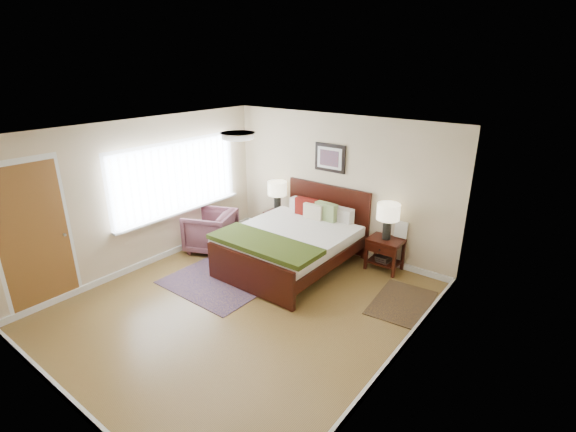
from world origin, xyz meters
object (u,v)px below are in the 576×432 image
(lamp_right, at_px, (388,214))
(rug_persian, at_px, (239,271))
(bed, at_px, (293,237))
(nightstand_left, at_px, (277,218))
(armchair, at_px, (211,231))
(lamp_left, at_px, (277,191))
(nightstand_right, at_px, (385,251))

(lamp_right, xyz_separation_m, rug_persian, (-1.91, -1.57, -0.99))
(bed, bearing_deg, lamp_right, 34.32)
(nightstand_left, height_order, armchair, armchair)
(lamp_left, relative_size, armchair, 0.73)
(bed, relative_size, lamp_right, 3.67)
(nightstand_left, relative_size, armchair, 0.63)
(nightstand_right, bearing_deg, lamp_left, 179.65)
(nightstand_right, height_order, armchair, armchair)
(nightstand_left, relative_size, nightstand_right, 0.94)
(nightstand_right, bearing_deg, bed, -146.11)
(nightstand_left, xyz_separation_m, nightstand_right, (2.33, 0.01, -0.06))
(bed, distance_m, rug_persian, 1.09)
(armchair, bearing_deg, lamp_right, 89.98)
(nightstand_right, distance_m, lamp_left, 2.41)
(bed, distance_m, nightstand_right, 1.55)
(lamp_left, relative_size, rug_persian, 0.27)
(nightstand_left, height_order, nightstand_right, nightstand_right)
(bed, distance_m, nightstand_left, 1.36)
(nightstand_right, height_order, lamp_right, lamp_right)
(rug_persian, bearing_deg, armchair, 163.04)
(bed, height_order, lamp_right, bed)
(lamp_left, height_order, rug_persian, lamp_left)
(bed, xyz_separation_m, nightstand_right, (1.28, 0.86, -0.20))
(armchair, relative_size, rug_persian, 0.37)
(nightstand_left, height_order, rug_persian, nightstand_left)
(armchair, distance_m, rug_persian, 1.12)
(nightstand_right, distance_m, rug_persian, 2.48)
(bed, relative_size, armchair, 2.69)
(bed, xyz_separation_m, lamp_left, (-1.05, 0.87, 0.41))
(lamp_left, bearing_deg, nightstand_right, -0.35)
(nightstand_left, bearing_deg, nightstand_right, 0.13)
(lamp_left, relative_size, lamp_right, 1.00)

